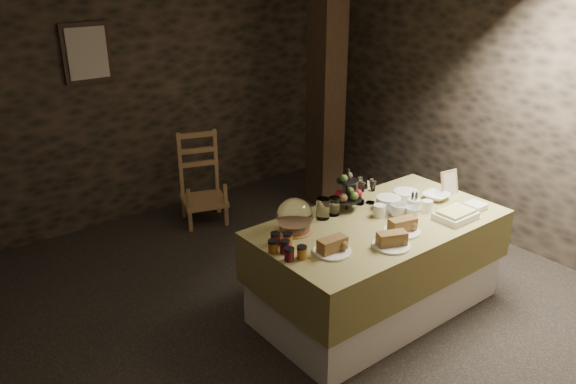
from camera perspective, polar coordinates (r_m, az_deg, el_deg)
ground_plane at (r=4.29m, az=-3.19°, el=-14.07°), size 5.50×5.00×0.01m
room_shell at (r=3.58m, az=-3.73°, el=6.39°), size 5.52×5.02×2.60m
buffet_table at (r=4.37m, az=9.11°, el=-6.74°), size 1.91×1.02×0.76m
chair at (r=5.87m, az=-8.94°, el=0.93°), size 0.54×0.53×0.73m
timber_column at (r=6.01m, az=3.90°, el=10.52°), size 0.30×0.30×2.60m
framed_picture at (r=5.66m, az=-19.76°, el=13.15°), size 0.45×0.04×0.55m
plate_stack_a at (r=4.41m, az=10.14°, el=-1.12°), size 0.19×0.19×0.10m
plate_stack_b at (r=4.59m, az=11.86°, el=-0.40°), size 0.20×0.20×0.08m
cutlery_holder at (r=4.37m, az=12.63°, el=-1.46°), size 0.10×0.10×0.12m
cup_a at (r=4.29m, az=11.12°, el=-1.89°), size 0.14×0.14×0.10m
cup_b at (r=4.27m, az=12.49°, el=-2.15°), size 0.14×0.14×0.10m
mug_c at (r=4.28m, az=9.26°, el=-1.90°), size 0.09×0.09×0.09m
mug_d at (r=4.44m, az=13.94°, el=-1.40°), size 0.08×0.08×0.09m
bowl at (r=4.69m, az=14.82°, el=-0.40°), size 0.23×0.23×0.05m
cake_dome at (r=3.97m, az=0.69°, el=-2.66°), size 0.26×0.26×0.26m
fruit_stand at (r=4.34m, az=6.12°, el=-0.16°), size 0.24×0.24×0.33m
bread_platter_left at (r=3.74m, az=4.52°, el=-5.60°), size 0.26×0.26×0.11m
bread_platter_center at (r=3.86m, az=10.48°, el=-4.93°), size 0.26×0.26×0.11m
bread_platter_right at (r=4.07m, az=11.53°, el=-3.49°), size 0.26×0.26×0.11m
jam_jars at (r=3.73m, az=-0.29°, el=-5.62°), size 0.20×0.32×0.07m
tart_dish at (r=4.37m, az=16.67°, el=-2.24°), size 0.30×0.22×0.07m
square_dish at (r=4.60m, az=18.50°, el=-1.36°), size 0.14×0.14×0.04m
menu_frame at (r=4.80m, az=16.08°, el=0.83°), size 0.18×0.09×0.22m
storage_jar_a at (r=4.19m, az=3.57°, el=-1.69°), size 0.10×0.10×0.16m
storage_jar_b at (r=4.26m, az=4.67°, el=-1.45°), size 0.09×0.09×0.14m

